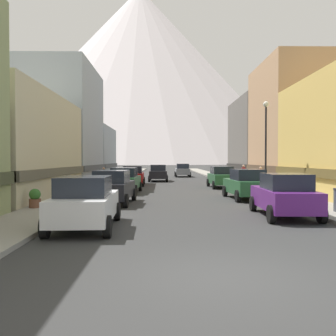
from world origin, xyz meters
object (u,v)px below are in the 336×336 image
car_right_1 (246,184)px  car_right_2 (222,177)px  car_left_1 (113,187)px  car_right_0 (284,195)px  car_driving_0 (158,173)px  pedestrian_2 (243,175)px  car_left_3 (133,176)px  car_left_2 (125,180)px  streetlamp_right (266,134)px  pedestrian_0 (104,177)px  potted_plant_0 (277,183)px  pedestrian_1 (261,179)px  car_driving_1 (182,170)px  car_left_0 (85,202)px  potted_plant_1 (35,198)px

car_right_1 → car_right_2: 9.06m
car_left_1 → car_right_0: same height
car_driving_0 → pedestrian_2: size_ratio=2.57×
car_left_3 → car_right_1: 13.96m
car_left_2 → streetlamp_right: bearing=-16.7°
car_left_3 → pedestrian_0: 2.73m
potted_plant_0 → pedestrian_2: pedestrian_2 is taller
pedestrian_1 → streetlamp_right: streetlamp_right is taller
car_right_2 → car_driving_0: 10.95m
car_left_2 → pedestrian_1: (10.05, 1.82, 0.01)m
car_right_0 → car_right_1: size_ratio=1.00×
car_driving_0 → streetlamp_right: bearing=-67.9°
car_right_2 → car_driving_0: (-5.40, 9.53, 0.00)m
car_left_2 → car_driving_1: same height
car_left_0 → car_driving_1: size_ratio=1.01×
car_left_0 → car_left_3: same height
car_right_0 → car_right_1: (0.01, 6.84, 0.00)m
car_left_2 → car_right_2: 9.01m
car_left_0 → pedestrian_2: size_ratio=2.60×
potted_plant_0 → potted_plant_1: potted_plant_0 is taller
car_right_1 → potted_plant_0: car_right_1 is taller
car_left_3 → potted_plant_0: 12.96m
car_left_0 → car_driving_1: 38.50m
car_right_1 → pedestrian_1: (2.45, 6.06, 0.01)m
pedestrian_0 → car_driving_0: bearing=60.1°
car_left_1 → car_left_3: bearing=90.0°
car_right_0 → potted_plant_1: (-10.80, 1.97, -0.33)m
car_driving_0 → pedestrian_0: 9.33m
car_left_1 → potted_plant_0: 12.75m
car_right_0 → car_driving_1: same height
car_right_0 → potted_plant_1: size_ratio=5.17×
car_left_2 → potted_plant_1: size_ratio=5.17×
car_left_3 → potted_plant_0: (10.80, -7.16, -0.23)m
potted_plant_0 → pedestrian_1: 1.71m
car_left_2 → pedestrian_0: car_left_2 is taller
potted_plant_1 → streetlamp_right: size_ratio=0.15×
potted_plant_1 → car_driving_1: bearing=75.7°
car_driving_0 → pedestrian_2: (7.85, -6.59, 0.04)m
car_driving_0 → potted_plant_0: (8.60, -14.05, -0.23)m
car_left_1 → car_driving_0: bearing=84.0°
car_driving_0 → car_left_0: bearing=-94.5°
car_driving_0 → pedestrian_2: 10.25m
car_left_1 → car_right_1: same height
car_left_3 → car_right_1: bearing=-57.0°
pedestrian_0 → pedestrian_2: pedestrian_2 is taller
car_driving_1 → pedestrian_1: bearing=-78.5°
pedestrian_2 → car_driving_1: bearing=105.4°
car_left_0 → potted_plant_0: (10.80, 13.83, -0.23)m
car_driving_0 → potted_plant_1: size_ratio=5.09×
car_right_1 → potted_plant_0: (3.20, 4.54, -0.23)m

